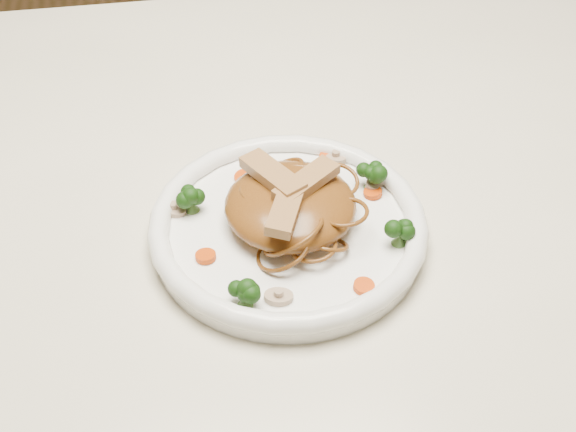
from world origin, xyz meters
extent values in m
cube|color=#EFE4CB|center=(0.00, 0.00, 0.73)|extent=(1.20, 0.80, 0.04)
cylinder|color=olive|center=(0.54, 0.34, 0.35)|extent=(0.06, 0.06, 0.71)
cylinder|color=white|center=(0.00, -0.08, 0.76)|extent=(0.26, 0.26, 0.02)
ellipsoid|color=brown|center=(0.01, -0.08, 0.78)|extent=(0.16, 0.16, 0.04)
cube|color=tan|center=(0.02, -0.07, 0.81)|extent=(0.07, 0.06, 0.01)
cube|color=tan|center=(-0.01, -0.06, 0.81)|extent=(0.06, 0.08, 0.01)
cube|color=tan|center=(0.00, -0.10, 0.81)|extent=(0.05, 0.07, 0.01)
cylinder|color=#DC4A08|center=(0.06, 0.01, 0.77)|extent=(0.02, 0.02, 0.00)
cylinder|color=#DC4A08|center=(-0.08, -0.11, 0.77)|extent=(0.02, 0.02, 0.00)
cylinder|color=#DC4A08|center=(0.09, -0.05, 0.77)|extent=(0.02, 0.02, 0.00)
cylinder|color=#DC4A08|center=(-0.03, -0.01, 0.77)|extent=(0.03, 0.03, 0.00)
cylinder|color=#DC4A08|center=(0.05, -0.17, 0.77)|extent=(0.02, 0.02, 0.00)
cylinder|color=#C2AA91|center=(-0.02, -0.17, 0.77)|extent=(0.03, 0.03, 0.01)
cylinder|color=#C2AA91|center=(0.09, -0.04, 0.77)|extent=(0.03, 0.03, 0.01)
cylinder|color=#C2AA91|center=(-0.10, -0.05, 0.77)|extent=(0.03, 0.03, 0.01)
cylinder|color=#C2AA91|center=(0.06, 0.01, 0.77)|extent=(0.03, 0.03, 0.01)
camera|label=1|loc=(-0.09, -0.63, 1.30)|focal=51.53mm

